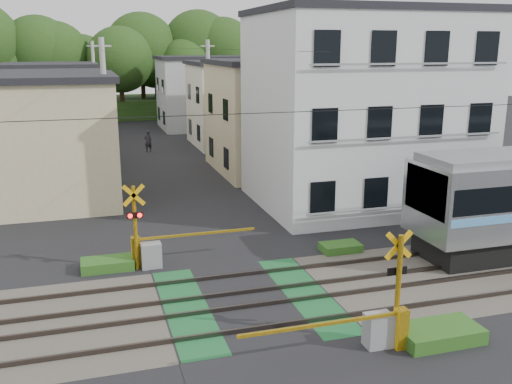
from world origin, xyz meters
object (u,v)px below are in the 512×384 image
object	(u,v)px
crossing_signal_near	(383,322)
pedestrian	(148,141)
crossing_signal_far	(148,248)
apartment_block	(362,109)

from	to	relation	value
crossing_signal_near	pedestrian	bearing A→B (deg)	95.00
crossing_signal_far	apartment_block	xyz separation A→B (m)	(11.09, 5.84, 3.94)
apartment_block	pedestrian	xyz separation A→B (m)	(-8.56, 17.04, -3.84)
crossing_signal_near	pedestrian	xyz separation A→B (m)	(-2.64, 30.19, 0.10)
crossing_signal_far	pedestrian	bearing A→B (deg)	83.69
crossing_signal_far	pedestrian	distance (m)	23.02
crossing_signal_far	crossing_signal_near	bearing A→B (deg)	-54.71
crossing_signal_near	pedestrian	size ratio (longest dim) A/B	2.90
crossing_signal_far	pedestrian	xyz separation A→B (m)	(2.53, 22.88, 0.10)
crossing_signal_near	crossing_signal_far	xyz separation A→B (m)	(-5.17, 7.31, 0.00)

